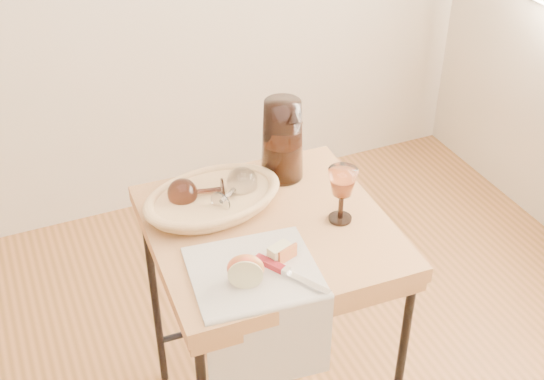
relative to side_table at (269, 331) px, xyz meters
name	(u,v)px	position (x,y,z in m)	size (l,w,h in m)	color
side_table	(269,331)	(0.00, 0.00, 0.00)	(0.60, 0.60, 0.77)	brown
tea_towel	(254,272)	(-0.11, -0.16, 0.39)	(0.30, 0.27, 0.01)	beige
bread_basket	(213,200)	(-0.11, 0.13, 0.41)	(0.34, 0.23, 0.05)	tan
goblet_lying_a	(200,191)	(-0.14, 0.14, 0.44)	(0.13, 0.08, 0.08)	#47241B
goblet_lying_b	(233,191)	(-0.06, 0.11, 0.44)	(0.14, 0.08, 0.08)	white
pitcher	(282,139)	(0.13, 0.20, 0.50)	(0.16, 0.24, 0.27)	black
wine_goblet	(342,195)	(0.18, -0.05, 0.46)	(0.08, 0.08, 0.16)	white
apple_half	(246,269)	(-0.14, -0.19, 0.43)	(0.09, 0.04, 0.08)	red
apple_wedge	(280,252)	(-0.03, -0.14, 0.41)	(0.06, 0.03, 0.04)	beige
table_knife	(289,273)	(-0.04, -0.21, 0.40)	(0.20, 0.02, 0.02)	silver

